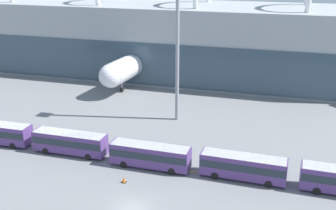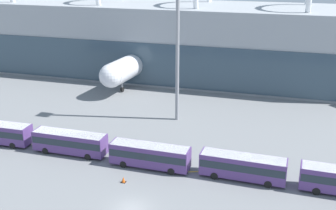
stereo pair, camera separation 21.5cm
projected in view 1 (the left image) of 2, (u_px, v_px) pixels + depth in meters
The scene contains 11 objects.
ground_plane at pixel (132, 209), 49.68m from camera, with size 440.00×440.00×0.00m, color slate.
terminal_building at pixel (33, 31), 112.93m from camera, with size 158.97×23.63×29.52m.
airliner_at_gate_far at pixel (142, 60), 99.43m from camera, with size 29.61×33.80×13.37m.
shuttle_bus_2 at pixel (70, 141), 62.91m from camera, with size 11.33×2.84×3.35m.
shuttle_bus_3 at pixel (150, 154), 58.81m from camera, with size 11.36×2.91×3.35m.
shuttle_bus_4 at pixel (243, 166), 55.70m from camera, with size 11.40×3.06×3.35m.
floodlight_mast at pixel (178, 30), 71.27m from camera, with size 2.19×2.19×27.96m.
lane_stripe_0 at pixel (16, 133), 71.01m from camera, with size 9.52×0.25×0.01m, color yellow.
lane_stripe_2 at pixel (99, 146), 65.91m from camera, with size 9.23×0.25×0.01m, color yellow.
lane_stripe_3 at pixel (221, 170), 58.51m from camera, with size 11.83×0.25×0.01m, color yellow.
traffic_cone_2 at pixel (124, 180), 55.30m from camera, with size 0.64×0.64×0.82m.
Camera 1 is at (16.16, -39.73, 28.21)m, focal length 45.00 mm.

